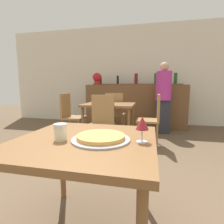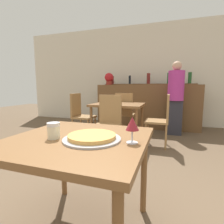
{
  "view_description": "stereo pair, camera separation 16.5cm",
  "coord_description": "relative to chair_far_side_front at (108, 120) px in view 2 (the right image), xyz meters",
  "views": [
    {
      "loc": [
        0.41,
        -1.05,
        1.06
      ],
      "look_at": [
        0.06,
        0.55,
        0.83
      ],
      "focal_mm": 28.0,
      "sensor_mm": 36.0,
      "label": 1
    },
    {
      "loc": [
        0.57,
        -1.0,
        1.06
      ],
      "look_at": [
        0.06,
        0.55,
        0.83
      ],
      "focal_mm": 28.0,
      "sensor_mm": 36.0,
      "label": 2
    }
  ],
  "objects": [
    {
      "name": "cheese_shaker",
      "position": [
        0.22,
        -1.68,
        0.24
      ],
      "size": [
        0.08,
        0.08,
        0.11
      ],
      "color": "beige",
      "rests_on": "dining_table_near"
    },
    {
      "name": "pizza_tray",
      "position": [
        0.47,
        -1.63,
        0.2
      ],
      "size": [
        0.37,
        0.37,
        0.04
      ],
      "color": "#A3A3A8",
      "rests_on": "dining_table_near"
    },
    {
      "name": "chair_far_side_back",
      "position": [
        0.0,
        1.08,
        0.0
      ],
      "size": [
        0.4,
        0.4,
        0.93
      ],
      "rotation": [
        0.0,
        0.0,
        3.14
      ],
      "color": "olive",
      "rests_on": "ground_plane"
    },
    {
      "name": "chair_far_side_front",
      "position": [
        0.0,
        0.0,
        0.0
      ],
      "size": [
        0.4,
        0.4,
        0.93
      ],
      "color": "olive",
      "rests_on": "ground_plane"
    },
    {
      "name": "person_standing",
      "position": [
        1.04,
        1.47,
        0.33
      ],
      "size": [
        0.34,
        0.34,
        1.61
      ],
      "color": "#2D2D38",
      "rests_on": "ground_plane"
    },
    {
      "name": "chair_far_side_left",
      "position": [
        -0.8,
        0.54,
        0.0
      ],
      "size": [
        0.4,
        0.4,
        0.93
      ],
      "rotation": [
        0.0,
        0.0,
        1.57
      ],
      "color": "olive",
      "rests_on": "ground_plane"
    },
    {
      "name": "potted_plant",
      "position": [
        -0.69,
        2.0,
        0.77
      ],
      "size": [
        0.24,
        0.24,
        0.33
      ],
      "color": "maroon",
      "rests_on": "bar_counter"
    },
    {
      "name": "dining_table_near",
      "position": [
        0.36,
        -1.61,
        0.1
      ],
      "size": [
        0.9,
        0.89,
        0.73
      ],
      "color": "brown",
      "rests_on": "ground_plane"
    },
    {
      "name": "wine_glass",
      "position": [
        0.72,
        -1.61,
        0.3
      ],
      "size": [
        0.08,
        0.08,
        0.16
      ],
      "color": "silver",
      "rests_on": "dining_table_near"
    },
    {
      "name": "chair_far_side_right",
      "position": [
        0.8,
        0.54,
        0.0
      ],
      "size": [
        0.4,
        0.4,
        0.93
      ],
      "rotation": [
        0.0,
        0.0,
        -1.57
      ],
      "color": "olive",
      "rests_on": "ground_plane"
    },
    {
      "name": "bar_back_shelf",
      "position": [
        0.37,
        2.19,
        0.64
      ],
      "size": [
        2.39,
        0.24,
        0.31
      ],
      "color": "brown",
      "rests_on": "bar_counter"
    },
    {
      "name": "dining_table_far",
      "position": [
        0.0,
        0.54,
        0.12
      ],
      "size": [
        0.94,
        0.75,
        0.75
      ],
      "color": "brown",
      "rests_on": "ground_plane"
    },
    {
      "name": "wall_back",
      "position": [
        0.36,
        2.56,
        0.86
      ],
      "size": [
        8.0,
        0.05,
        2.8
      ],
      "color": "silver",
      "rests_on": "ground_plane"
    },
    {
      "name": "bar_counter",
      "position": [
        0.36,
        2.05,
        0.02
      ],
      "size": [
        2.6,
        0.56,
        1.12
      ],
      "color": "brown",
      "rests_on": "ground_plane"
    }
  ]
}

